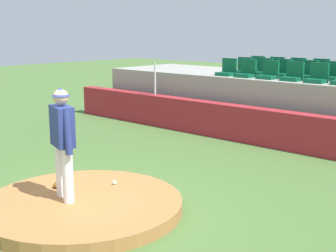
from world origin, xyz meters
The scene contains 22 objects.
ground_plane centered at (0.00, 0.00, 0.00)m, with size 60.00×60.00×0.00m, color #496B32.
pitchers_mound centered at (0.00, 0.00, 0.10)m, with size 3.24×3.24×0.20m, color #A56C3A.
pitcher centered at (-0.23, -0.16, 1.26)m, with size 0.75×0.40×1.82m.
baseball centered at (-0.18, 0.84, 0.24)m, with size 0.07×0.07×0.07m, color white.
fielding_glove centered at (-0.78, 0.13, 0.26)m, with size 0.30×0.20×0.11m, color brown.
brick_barrier centered at (0.00, 5.88, 0.47)m, with size 14.58×0.40×0.94m, color maroon.
fence_post_left centered at (-4.00, 5.88, 1.44)m, with size 0.06×0.06×1.01m, color silver.
bleacher_platform centered at (0.00, 7.95, 0.79)m, with size 13.19×3.05×1.58m, color #9A9B91.
stadium_chair_0 centered at (-2.10, 6.97, 1.73)m, with size 0.48×0.44×0.50m.
stadium_chair_1 centered at (-1.43, 6.95, 1.73)m, with size 0.48×0.44×0.50m.
stadium_chair_2 centered at (-0.73, 6.98, 1.73)m, with size 0.48×0.44×0.50m.
stadium_chair_3 centered at (0.00, 6.97, 1.73)m, with size 0.48×0.44×0.50m.
stadium_chair_4 centered at (0.69, 6.94, 1.73)m, with size 0.48×0.44×0.50m.
stadium_chair_7 centered at (-2.09, 7.78, 1.73)m, with size 0.48×0.44×0.50m.
stadium_chair_8 centered at (-1.38, 7.79, 1.73)m, with size 0.48×0.44×0.50m.
stadium_chair_9 centered at (-0.73, 7.73, 1.73)m, with size 0.48×0.44×0.50m.
stadium_chair_10 centered at (0.03, 7.76, 1.73)m, with size 0.48×0.44×0.50m.
stadium_chair_11 centered at (0.69, 7.76, 1.73)m, with size 0.48×0.44×0.50m.
stadium_chair_14 centered at (-2.13, 8.59, 1.73)m, with size 0.48×0.44×0.50m.
stadium_chair_15 centered at (-1.41, 8.56, 1.73)m, with size 0.48×0.44×0.50m.
stadium_chair_16 centered at (-0.71, 8.56, 1.73)m, with size 0.48×0.44×0.50m.
stadium_chair_17 centered at (0.00, 8.58, 1.73)m, with size 0.48×0.44×0.50m.
Camera 1 is at (5.80, -4.33, 2.89)m, focal length 49.70 mm.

